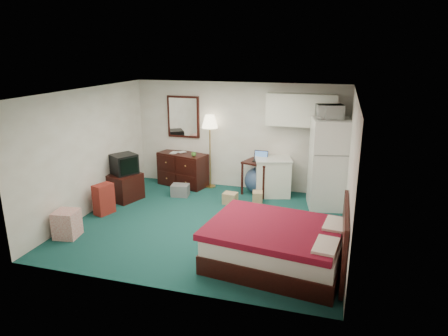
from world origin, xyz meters
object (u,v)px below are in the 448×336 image
(fridge, at_px, (329,164))
(tv_stand, at_px, (125,187))
(dresser, at_px, (183,169))
(suitcase, at_px, (104,199))
(bed, at_px, (276,245))
(desk, at_px, (259,177))
(floor_lamp, at_px, (210,152))
(kitchen_counter, at_px, (273,177))

(fridge, xyz_separation_m, tv_stand, (-4.31, -0.84, -0.64))
(dresser, relative_size, suitcase, 1.90)
(fridge, distance_m, suitcase, 4.67)
(bed, distance_m, tv_stand, 4.10)
(bed, bearing_deg, desk, 113.80)
(dresser, xyz_separation_m, floor_lamp, (0.68, 0.07, 0.47))
(bed, xyz_separation_m, suitcase, (-3.66, 1.01, -0.01))
(floor_lamp, xyz_separation_m, bed, (2.11, -3.18, -0.56))
(desk, relative_size, fridge, 0.42)
(kitchen_counter, xyz_separation_m, bed, (0.58, -3.04, -0.10))
(dresser, height_order, desk, dresser)
(floor_lamp, relative_size, suitcase, 2.81)
(desk, xyz_separation_m, bed, (0.90, -3.06, -0.07))
(dresser, bearing_deg, floor_lamp, 21.00)
(dresser, bearing_deg, kitchen_counter, 13.30)
(tv_stand, relative_size, suitcase, 1.02)
(fridge, xyz_separation_m, suitcase, (-4.31, -1.68, -0.62))
(dresser, distance_m, tv_stand, 1.54)
(dresser, relative_size, floor_lamp, 0.68)
(fridge, bearing_deg, dresser, 162.43)
(floor_lamp, relative_size, bed, 0.88)
(tv_stand, bearing_deg, bed, -8.17)
(bed, bearing_deg, suitcase, 172.04)
(floor_lamp, distance_m, desk, 1.31)
(kitchen_counter, bearing_deg, bed, -94.99)
(tv_stand, bearing_deg, dresser, 73.81)
(dresser, bearing_deg, fridge, 8.07)
(kitchen_counter, relative_size, fridge, 0.45)
(dresser, height_order, bed, dresser)
(bed, xyz_separation_m, tv_stand, (-3.66, 1.85, -0.03))
(desk, xyz_separation_m, tv_stand, (-2.77, -1.21, -0.10))
(desk, xyz_separation_m, fridge, (1.55, -0.37, 0.55))
(bed, distance_m, suitcase, 3.80)
(desk, distance_m, kitchen_counter, 0.32)
(dresser, xyz_separation_m, desk, (1.89, -0.05, -0.01))
(floor_lamp, height_order, tv_stand, floor_lamp)
(fridge, bearing_deg, desk, 155.86)
(tv_stand, bearing_deg, floor_lamp, 59.17)
(kitchen_counter, xyz_separation_m, tv_stand, (-3.09, -1.19, -0.13))
(dresser, bearing_deg, tv_stand, -109.67)
(floor_lamp, distance_m, suitcase, 2.73)
(kitchen_counter, relative_size, suitcase, 1.34)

